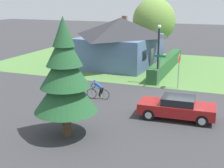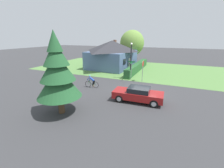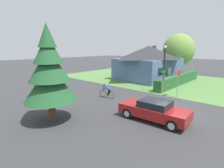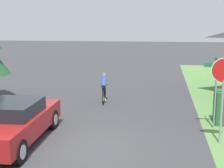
# 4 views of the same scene
# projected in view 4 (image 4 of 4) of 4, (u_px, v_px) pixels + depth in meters

# --- Properties ---
(ground_plane) EXTENTS (140.00, 140.00, 0.00)m
(ground_plane) POSITION_uv_depth(u_px,v_px,m) (85.00, 148.00, 9.56)
(ground_plane) COLOR #38383A
(sedan_left_lane) EXTENTS (2.01, 4.51, 1.37)m
(sedan_left_lane) POSITION_uv_depth(u_px,v_px,m) (14.00, 122.00, 9.89)
(sedan_left_lane) COLOR maroon
(sedan_left_lane) RESTS_ON ground
(cyclist) EXTENTS (0.44, 1.68, 1.45)m
(cyclist) POSITION_uv_depth(u_px,v_px,m) (104.00, 88.00, 15.29)
(cyclist) COLOR black
(cyclist) RESTS_ON ground
(stop_sign) EXTENTS (0.78, 0.07, 2.75)m
(stop_sign) POSITION_uv_depth(u_px,v_px,m) (223.00, 83.00, 9.60)
(stop_sign) COLOR gray
(stop_sign) RESTS_ON ground
(street_name_sign) EXTENTS (0.90, 0.90, 2.58)m
(street_name_sign) POSITION_uv_depth(u_px,v_px,m) (216.00, 80.00, 11.11)
(street_name_sign) COLOR gray
(street_name_sign) RESTS_ON ground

